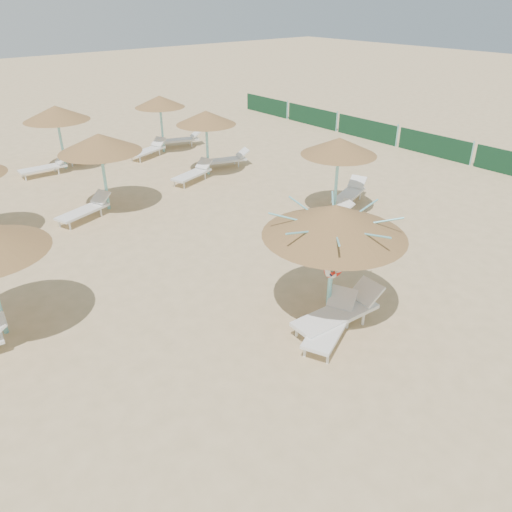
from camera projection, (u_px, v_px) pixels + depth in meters
ground at (319, 325)px, 11.67m from camera, size 120.00×120.00×0.00m
main_palapa at (335, 221)px, 10.82m from camera, size 3.20×3.20×2.87m
lounger_main_a at (332, 322)px, 11.15m from camera, size 2.16×1.42×0.76m
lounger_main_b at (341, 311)px, 11.45m from camera, size 2.37×0.85×0.85m
palapa_field at (85, 140)px, 17.46m from camera, size 15.27×14.71×2.72m
windbreak_fence at (367, 129)px, 26.11m from camera, size 0.08×19.84×1.10m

